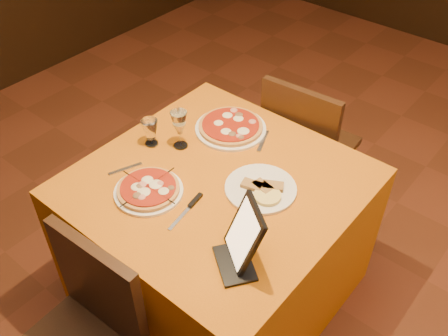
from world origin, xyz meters
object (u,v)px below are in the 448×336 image
Objects in this scene: pizza_far at (231,127)px; tablet at (244,234)px; chair_main_far at (311,145)px; pizza_near at (149,190)px; main_table at (219,239)px; wine_glass at (180,129)px; water_glass at (150,133)px.

pizza_far is 1.38× the size of tablet.
chair_main_far reaches higher than pizza_near.
main_table is 3.88× the size of pizza_near.
pizza_far is 1.77× the size of wine_glass.
water_glass is (-0.39, -0.01, 0.44)m from main_table.
main_table is 4.51× the size of tablet.
wine_glass is at bearing 33.11° from water_glass.
chair_main_far is at bearing 80.67° from pizza_near.
wine_glass reaches higher than water_glass.
pizza_near is at bearing 76.34° from chair_main_far.
chair_main_far is 3.73× the size of tablet.
main_table is 0.49m from pizza_near.
main_table is 8.46× the size of water_glass.
chair_main_far is 0.60m from pizza_far.
pizza_far is at bearing 64.98° from chair_main_far.
tablet is at bearing -18.39° from water_glass.
tablet is at bearing -47.23° from pizza_far.
pizza_near reaches higher than main_table.
pizza_far is 0.76m from tablet.
wine_glass is 1.46× the size of water_glass.
chair_main_far is 4.79× the size of wine_glass.
water_glass is (-0.21, -0.31, 0.05)m from pizza_far.
tablet is at bearing -27.26° from wine_glass.
wine_glass is at bearing 109.74° from pizza_near.
water_glass is (-0.11, -0.07, -0.03)m from wine_glass.
pizza_far is 2.58× the size of water_glass.
chair_main_far is at bearing 90.00° from main_table.
wine_glass is (-0.28, -0.72, 0.39)m from chair_main_far.
pizza_near is (-0.17, -0.24, 0.39)m from main_table.
chair_main_far is 1.16m from tablet.
wine_glass reaches higher than chair_main_far.
pizza_near and pizza_far have the same top height.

